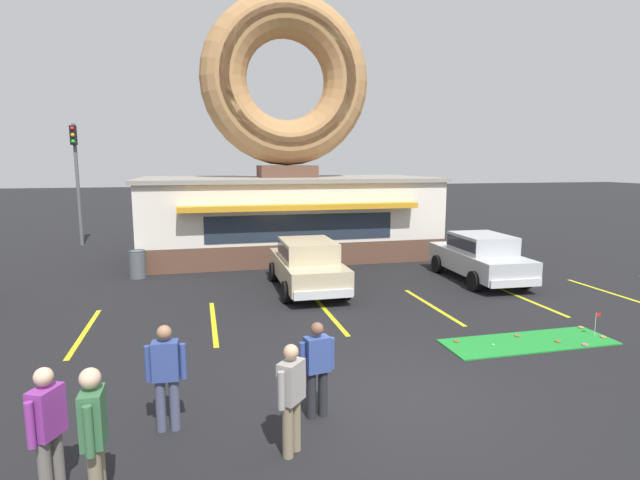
% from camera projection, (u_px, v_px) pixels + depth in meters
% --- Properties ---
extents(ground_plane, '(160.00, 160.00, 0.00)m').
position_uv_depth(ground_plane, '(399.00, 400.00, 8.44)').
color(ground_plane, black).
extents(donut_shop_building, '(12.30, 6.75, 10.96)m').
position_uv_depth(donut_shop_building, '(287.00, 168.00, 21.38)').
color(donut_shop_building, brown).
rests_on(donut_shop_building, ground).
extents(putting_mat, '(3.90, 1.22, 0.03)m').
position_uv_depth(putting_mat, '(529.00, 342.00, 11.14)').
color(putting_mat, '#1E842D').
rests_on(putting_mat, ground).
extents(mini_donut_near_left, '(0.13, 0.13, 0.04)m').
position_uv_depth(mini_donut_near_left, '(517.00, 336.00, 11.45)').
color(mini_donut_near_left, brown).
rests_on(mini_donut_near_left, putting_mat).
extents(mini_donut_near_right, '(0.13, 0.13, 0.04)m').
position_uv_depth(mini_donut_near_right, '(558.00, 341.00, 11.09)').
color(mini_donut_near_right, brown).
rests_on(mini_donut_near_right, putting_mat).
extents(mini_donut_mid_left, '(0.13, 0.13, 0.04)m').
position_uv_depth(mini_donut_mid_left, '(603.00, 337.00, 11.38)').
color(mini_donut_mid_left, '#D17F47').
rests_on(mini_donut_mid_left, putting_mat).
extents(mini_donut_mid_centre, '(0.13, 0.13, 0.04)m').
position_uv_depth(mini_donut_mid_centre, '(581.00, 327.00, 12.04)').
color(mini_donut_mid_centre, '#D17F47').
rests_on(mini_donut_mid_centre, putting_mat).
extents(mini_donut_mid_right, '(0.13, 0.13, 0.04)m').
position_uv_depth(mini_donut_mid_right, '(457.00, 341.00, 11.11)').
color(mini_donut_mid_right, brown).
rests_on(mini_donut_mid_right, putting_mat).
extents(mini_donut_far_left, '(0.13, 0.13, 0.04)m').
position_uv_depth(mini_donut_far_left, '(585.00, 345.00, 10.89)').
color(mini_donut_far_left, '#D8667F').
rests_on(mini_donut_far_left, putting_mat).
extents(golf_ball, '(0.04, 0.04, 0.04)m').
position_uv_depth(golf_ball, '(493.00, 345.00, 10.88)').
color(golf_ball, white).
rests_on(golf_ball, putting_mat).
extents(putting_flag_pin, '(0.13, 0.01, 0.55)m').
position_uv_depth(putting_flag_pin, '(597.00, 319.00, 11.43)').
color(putting_flag_pin, silver).
rests_on(putting_flag_pin, putting_mat).
extents(car_silver, '(2.14, 4.63, 1.60)m').
position_uv_depth(car_silver, '(480.00, 255.00, 16.92)').
color(car_silver, '#B2B5BA').
rests_on(car_silver, ground).
extents(car_champagne, '(2.01, 4.57, 1.60)m').
position_uv_depth(car_champagne, '(307.00, 263.00, 15.63)').
color(car_champagne, '#BCAD89').
rests_on(car_champagne, ground).
extents(pedestrian_blue_sweater_man, '(0.38, 0.54, 1.65)m').
position_uv_depth(pedestrian_blue_sweater_man, '(48.00, 427.00, 5.84)').
color(pedestrian_blue_sweater_man, slate).
rests_on(pedestrian_blue_sweater_man, ground).
extents(pedestrian_hooded_kid, '(0.24, 0.60, 1.76)m').
position_uv_depth(pedestrian_hooded_kid, '(94.00, 434.00, 5.57)').
color(pedestrian_hooded_kid, '#7F7056').
rests_on(pedestrian_hooded_kid, ground).
extents(pedestrian_leather_jacket_man, '(0.59, 0.31, 1.55)m').
position_uv_depth(pedestrian_leather_jacket_man, '(317.00, 366.00, 7.78)').
color(pedestrian_leather_jacket_man, '#232328').
rests_on(pedestrian_leather_jacket_man, ground).
extents(pedestrian_clipboard_woman, '(0.43, 0.47, 1.58)m').
position_uv_depth(pedestrian_clipboard_woman, '(291.00, 394.00, 6.77)').
color(pedestrian_clipboard_woman, '#7F7056').
rests_on(pedestrian_clipboard_woman, ground).
extents(pedestrian_beanie_man, '(0.60, 0.26, 1.64)m').
position_uv_depth(pedestrian_beanie_man, '(166.00, 373.00, 7.37)').
color(pedestrian_beanie_man, '#474C66').
rests_on(pedestrian_beanie_man, ground).
extents(trash_bin, '(0.57, 0.57, 0.97)m').
position_uv_depth(trash_bin, '(138.00, 264.00, 17.33)').
color(trash_bin, '#51565B').
rests_on(trash_bin, ground).
extents(traffic_light_pole, '(0.28, 0.47, 5.80)m').
position_uv_depth(traffic_light_pole, '(76.00, 168.00, 23.67)').
color(traffic_light_pole, '#595B60').
rests_on(traffic_light_pole, ground).
extents(parking_stripe_far_left, '(0.12, 3.60, 0.01)m').
position_uv_depth(parking_stripe_far_left, '(85.00, 332.00, 11.85)').
color(parking_stripe_far_left, yellow).
rests_on(parking_stripe_far_left, ground).
extents(parking_stripe_left, '(0.12, 3.60, 0.01)m').
position_uv_depth(parking_stripe_left, '(214.00, 322.00, 12.55)').
color(parking_stripe_left, yellow).
rests_on(parking_stripe_left, ground).
extents(parking_stripe_mid_left, '(0.12, 3.60, 0.01)m').
position_uv_depth(parking_stripe_mid_left, '(329.00, 314.00, 13.26)').
color(parking_stripe_mid_left, yellow).
rests_on(parking_stripe_mid_left, ground).
extents(parking_stripe_centre, '(0.12, 3.60, 0.01)m').
position_uv_depth(parking_stripe_centre, '(432.00, 306.00, 13.96)').
color(parking_stripe_centre, yellow).
rests_on(parking_stripe_centre, ground).
extents(parking_stripe_mid_right, '(0.12, 3.60, 0.01)m').
position_uv_depth(parking_stripe_mid_right, '(526.00, 299.00, 14.67)').
color(parking_stripe_mid_right, yellow).
rests_on(parking_stripe_mid_right, ground).
extents(parking_stripe_right, '(0.12, 3.60, 0.01)m').
position_uv_depth(parking_stripe_right, '(610.00, 293.00, 15.38)').
color(parking_stripe_right, yellow).
rests_on(parking_stripe_right, ground).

